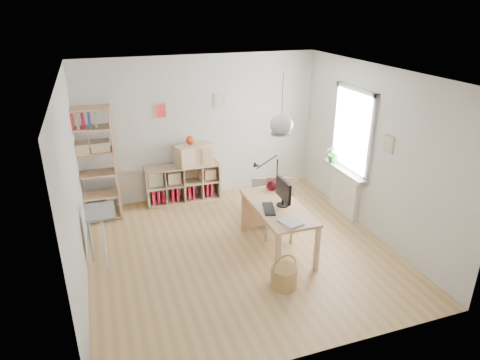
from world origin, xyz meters
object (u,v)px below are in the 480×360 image
object	(u,v)px
desk	(278,211)
cube_shelf	(182,186)
tall_bookshelf	(91,161)
monitor	(283,191)
chair	(279,204)
drawer_chest	(193,154)
storage_chest	(270,207)

from	to	relation	value
desk	cube_shelf	distance (m)	2.48
desk	cube_shelf	bearing A→B (deg)	114.61
tall_bookshelf	monitor	world-z (taller)	tall_bookshelf
desk	chair	bearing A→B (deg)	63.31
chair	drawer_chest	xyz separation A→B (m)	(-0.99, 1.76, 0.37)
storage_chest	monitor	size ratio (longest dim) A/B	1.88
storage_chest	drawer_chest	xyz separation A→B (m)	(-1.06, 1.20, 0.70)
tall_bookshelf	drawer_chest	size ratio (longest dim) A/B	2.89
cube_shelf	chair	bearing A→B (deg)	-55.44
tall_bookshelf	desk	bearing A→B (deg)	-37.01
desk	drawer_chest	distance (m)	2.34
desk	cube_shelf	size ratio (longest dim) A/B	1.07
desk	storage_chest	size ratio (longest dim) A/B	1.67
desk	chair	distance (m)	0.50
storage_chest	monitor	distance (m)	1.27
monitor	drawer_chest	distance (m)	2.35
monitor	cube_shelf	bearing A→B (deg)	117.03
desk	chair	size ratio (longest dim) A/B	1.58
cube_shelf	tall_bookshelf	xyz separation A→B (m)	(-1.56, -0.28, 0.79)
cube_shelf	monitor	world-z (taller)	monitor
chair	storage_chest	world-z (taller)	chair
cube_shelf	drawer_chest	xyz separation A→B (m)	(0.25, -0.04, 0.62)
chair	monitor	xyz separation A→B (m)	(-0.15, -0.44, 0.44)
cube_shelf	monitor	bearing A→B (deg)	-64.00
desk	storage_chest	distance (m)	1.12
cube_shelf	drawer_chest	size ratio (longest dim) A/B	2.03
chair	storage_chest	size ratio (longest dim) A/B	1.06
chair	storage_chest	xyz separation A→B (m)	(0.07, 0.56, -0.32)
tall_bookshelf	chair	xyz separation A→B (m)	(2.80, -1.52, -0.55)
tall_bookshelf	drawer_chest	distance (m)	1.84
cube_shelf	storage_chest	distance (m)	1.81
monitor	tall_bookshelf	bearing A→B (deg)	144.64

